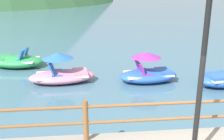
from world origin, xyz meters
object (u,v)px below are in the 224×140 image
Objects in this scene: pedal_boat_4 at (17,61)px; pedal_boat_6 at (62,73)px; lamp_post at (206,35)px; pedal_boat_0 at (148,72)px.

pedal_boat_6 reaches higher than pedal_boat_4.
lamp_post is at bearing -62.43° from pedal_boat_6.
lamp_post reaches higher than pedal_boat_4.
lamp_post is at bearing -56.84° from pedal_boat_4.
lamp_post is at bearing -93.79° from pedal_boat_0.
lamp_post is 9.90m from pedal_boat_4.
pedal_boat_6 is (-3.36, 0.27, -0.01)m from pedal_boat_0.
lamp_post is 6.01m from pedal_boat_0.
pedal_boat_4 is at bearing 155.66° from pedal_boat_0.
pedal_boat_0 is 6.14m from pedal_boat_4.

